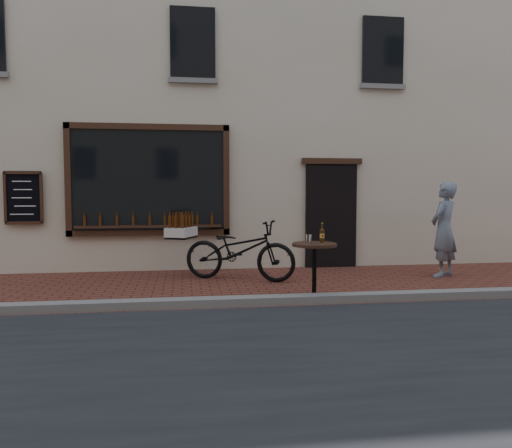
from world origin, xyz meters
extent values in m
plane|color=#602A1F|center=(0.00, 0.00, 0.00)|extent=(90.00, 90.00, 0.00)
cube|color=slate|center=(0.00, 0.20, 0.06)|extent=(90.00, 0.25, 0.12)
cube|color=beige|center=(0.00, 6.50, 5.00)|extent=(28.00, 6.00, 10.00)
cube|color=black|center=(-1.90, 3.45, 1.85)|extent=(3.00, 0.06, 2.00)
cube|color=black|center=(-1.90, 3.43, 2.91)|extent=(3.24, 0.10, 0.12)
cube|color=black|center=(-1.90, 3.43, 0.79)|extent=(3.24, 0.10, 0.12)
cube|color=black|center=(-3.46, 3.43, 1.85)|extent=(0.12, 0.10, 2.24)
cube|color=black|center=(-0.34, 3.43, 1.85)|extent=(0.12, 0.10, 2.24)
cube|color=black|center=(-1.90, 3.38, 0.92)|extent=(2.90, 0.16, 0.05)
cube|color=black|center=(1.90, 3.46, 1.10)|extent=(1.10, 0.10, 2.20)
cube|color=black|center=(1.90, 3.43, 2.26)|extent=(1.30, 0.10, 0.12)
cube|color=black|center=(-4.30, 3.44, 1.50)|extent=(0.62, 0.04, 0.92)
cylinder|color=#3D1C07|center=(-3.15, 3.38, 1.04)|extent=(0.06, 0.06, 0.19)
cylinder|color=#3D1C07|center=(-2.84, 3.38, 1.04)|extent=(0.06, 0.06, 0.19)
cylinder|color=#3D1C07|center=(-2.52, 3.38, 1.04)|extent=(0.06, 0.06, 0.19)
cylinder|color=#3D1C07|center=(-2.21, 3.38, 1.04)|extent=(0.06, 0.06, 0.19)
cylinder|color=#3D1C07|center=(-1.90, 3.38, 1.04)|extent=(0.06, 0.06, 0.19)
cylinder|color=#3D1C07|center=(-1.59, 3.38, 1.04)|extent=(0.06, 0.06, 0.19)
cylinder|color=#3D1C07|center=(-1.27, 3.38, 1.04)|extent=(0.06, 0.06, 0.19)
cylinder|color=#3D1C07|center=(-0.96, 3.38, 1.04)|extent=(0.06, 0.06, 0.19)
cylinder|color=#3D1C07|center=(-0.65, 3.38, 1.04)|extent=(0.06, 0.06, 0.19)
cube|color=black|center=(-1.00, 3.46, 4.60)|extent=(0.90, 0.06, 1.40)
cube|color=black|center=(3.00, 3.46, 4.60)|extent=(0.90, 0.06, 1.40)
imported|color=black|center=(-0.21, 2.19, 0.55)|extent=(2.21, 1.54, 1.10)
cube|color=black|center=(-1.26, 2.67, 0.76)|extent=(0.62, 0.71, 0.04)
cube|color=beige|center=(-1.26, 2.67, 0.86)|extent=(0.63, 0.73, 0.17)
cylinder|color=#3D1C07|center=(-1.24, 2.42, 1.06)|extent=(0.07, 0.07, 0.23)
cylinder|color=#3D1C07|center=(-1.35, 2.47, 1.06)|extent=(0.07, 0.07, 0.23)
cylinder|color=#3D1C07|center=(-1.47, 2.52, 1.06)|extent=(0.07, 0.07, 0.23)
cylinder|color=#3D1C07|center=(-1.18, 2.55, 1.06)|extent=(0.07, 0.07, 0.23)
cylinder|color=#3D1C07|center=(-1.29, 2.60, 1.06)|extent=(0.07, 0.07, 0.23)
cylinder|color=#3D1C07|center=(-1.41, 2.65, 1.06)|extent=(0.07, 0.07, 0.23)
cylinder|color=#3D1C07|center=(-1.12, 2.68, 1.06)|extent=(0.07, 0.07, 0.23)
cylinder|color=#3D1C07|center=(-1.23, 2.73, 1.06)|extent=(0.07, 0.07, 0.23)
cylinder|color=#3D1C07|center=(-1.34, 2.79, 1.06)|extent=(0.07, 0.07, 0.23)
cylinder|color=#3D1C07|center=(-1.06, 2.82, 1.06)|extent=(0.07, 0.07, 0.23)
cylinder|color=#3D1C07|center=(-1.17, 2.87, 1.06)|extent=(0.07, 0.07, 0.23)
cylinder|color=black|center=(0.73, 0.39, 0.02)|extent=(0.49, 0.49, 0.03)
cylinder|color=black|center=(0.73, 0.39, 0.42)|extent=(0.07, 0.07, 0.78)
cylinder|color=black|center=(0.73, 0.39, 0.84)|extent=(0.67, 0.67, 0.04)
cylinder|color=gold|center=(0.86, 0.45, 0.97)|extent=(0.07, 0.07, 0.07)
cylinder|color=white|center=(0.61, 0.31, 0.93)|extent=(0.09, 0.09, 0.15)
imported|color=slate|center=(3.68, 2.01, 0.90)|extent=(0.79, 0.74, 1.81)
camera|label=1|loc=(-1.20, -6.83, 1.67)|focal=35.00mm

